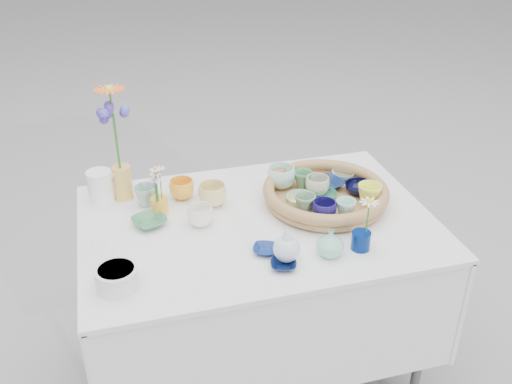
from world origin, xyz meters
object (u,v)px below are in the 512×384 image
object	(u,v)px
bud_vase_seafoam	(330,243)
tall_vase_yellow	(123,182)
display_table	(257,371)
wicker_tray	(325,194)

from	to	relation	value
bud_vase_seafoam	tall_vase_yellow	distance (m)	0.84
display_table	wicker_tray	world-z (taller)	wicker_tray
wicker_tray	tall_vase_yellow	world-z (taller)	tall_vase_yellow
tall_vase_yellow	display_table	bearing A→B (deg)	-33.05
wicker_tray	bud_vase_seafoam	world-z (taller)	bud_vase_seafoam
display_table	wicker_tray	distance (m)	0.85
wicker_tray	display_table	bearing A→B (deg)	-169.88
wicker_tray	tall_vase_yellow	xyz separation A→B (m)	(-0.73, 0.24, 0.03)
display_table	tall_vase_yellow	size ratio (longest dim) A/B	9.49
wicker_tray	bud_vase_seafoam	xyz separation A→B (m)	(-0.11, -0.32, 0.01)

